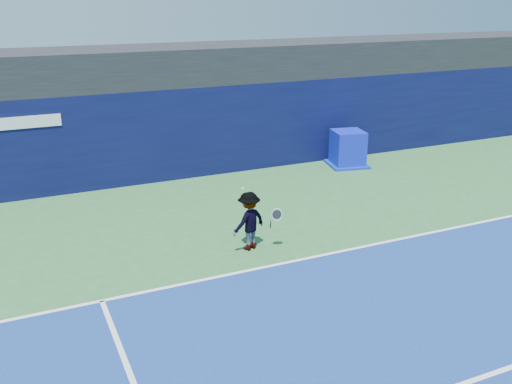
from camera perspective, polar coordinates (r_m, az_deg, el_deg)
ground at (r=11.45m, az=13.84°, el=-12.25°), size 80.00×80.00×0.00m
baseline at (r=13.60m, az=6.12°, el=-6.41°), size 24.00×0.10×0.01m
service_line at (r=10.25m, az=20.96°, el=-17.16°), size 24.00×0.10×0.01m
stadium_band at (r=20.16m, az=-6.02°, el=12.69°), size 36.00×3.00×1.20m
back_wall_assembly at (r=19.58m, az=-4.87°, el=6.29°), size 36.00×1.03×3.00m
equipment_cart at (r=20.68m, az=9.15°, el=4.19°), size 1.57×1.57×1.27m
tennis_player at (r=13.65m, az=-0.69°, el=-2.91°), size 1.25×0.82×1.45m
tennis_ball at (r=15.03m, az=-1.34°, el=0.34°), size 0.07×0.07×0.07m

